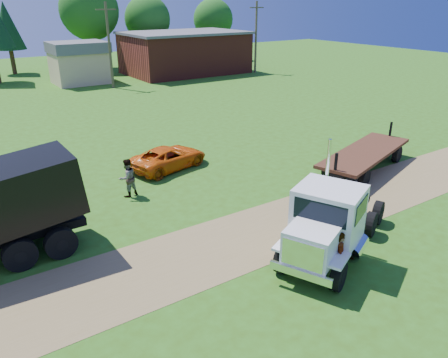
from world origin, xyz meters
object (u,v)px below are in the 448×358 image
white_semi_tractor (329,223)px  orange_pickup (169,158)px  spectator_a (339,256)px  flatbed_trailer (365,155)px

white_semi_tractor → orange_pickup: 12.01m
orange_pickup → spectator_a: bearing=165.0°
orange_pickup → flatbed_trailer: flatbed_trailer is taller
white_semi_tractor → spectator_a: white_semi_tractor is taller
orange_pickup → white_semi_tractor: bearing=168.2°
orange_pickup → spectator_a: 13.19m
orange_pickup → spectator_a: size_ratio=2.50×
white_semi_tractor → flatbed_trailer: 10.36m
orange_pickup → flatbed_trailer: (9.33, -6.50, 0.21)m
white_semi_tractor → orange_pickup: (-0.55, 11.97, -0.84)m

